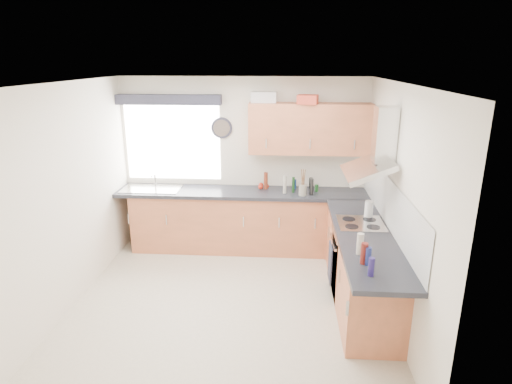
# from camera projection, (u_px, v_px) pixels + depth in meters

# --- Properties ---
(ground_plane) EXTENTS (3.60, 3.60, 0.00)m
(ground_plane) POSITION_uv_depth(u_px,v_px,m) (230.00, 303.00, 5.01)
(ground_plane) COLOR beige
(ceiling) EXTENTS (3.60, 3.60, 0.02)m
(ceiling) POSITION_uv_depth(u_px,v_px,m) (225.00, 83.00, 4.26)
(ceiling) COLOR white
(ceiling) RESTS_ON wall_back
(wall_back) EXTENTS (3.60, 0.02, 2.50)m
(wall_back) POSITION_uv_depth(u_px,v_px,m) (244.00, 163.00, 6.35)
(wall_back) COLOR silver
(wall_back) RESTS_ON ground_plane
(wall_front) EXTENTS (3.60, 0.02, 2.50)m
(wall_front) POSITION_uv_depth(u_px,v_px,m) (193.00, 285.00, 2.92)
(wall_front) COLOR silver
(wall_front) RESTS_ON ground_plane
(wall_left) EXTENTS (0.02, 3.60, 2.50)m
(wall_left) POSITION_uv_depth(u_px,v_px,m) (67.00, 198.00, 4.76)
(wall_left) COLOR silver
(wall_left) RESTS_ON ground_plane
(wall_right) EXTENTS (0.02, 3.60, 2.50)m
(wall_right) POSITION_uv_depth(u_px,v_px,m) (396.00, 205.00, 4.52)
(wall_right) COLOR silver
(wall_right) RESTS_ON ground_plane
(window) EXTENTS (1.40, 0.02, 1.10)m
(window) POSITION_uv_depth(u_px,v_px,m) (173.00, 142.00, 6.32)
(window) COLOR silver
(window) RESTS_ON wall_back
(window_blind) EXTENTS (1.50, 0.18, 0.14)m
(window_blind) POSITION_uv_depth(u_px,v_px,m) (169.00, 100.00, 6.05)
(window_blind) COLOR #262633
(window_blind) RESTS_ON wall_back
(splashback) EXTENTS (0.01, 3.00, 0.54)m
(splashback) POSITION_uv_depth(u_px,v_px,m) (388.00, 202.00, 4.83)
(splashback) COLOR white
(splashback) RESTS_ON wall_right
(base_cab_back) EXTENTS (3.00, 0.58, 0.86)m
(base_cab_back) POSITION_uv_depth(u_px,v_px,m) (236.00, 221.00, 6.33)
(base_cab_back) COLOR #A95C3B
(base_cab_back) RESTS_ON ground_plane
(base_cab_corner) EXTENTS (0.60, 0.60, 0.86)m
(base_cab_corner) POSITION_uv_depth(u_px,v_px,m) (345.00, 224.00, 6.21)
(base_cab_corner) COLOR #A95C3B
(base_cab_corner) RESTS_ON ground_plane
(base_cab_right) EXTENTS (0.58, 2.10, 0.86)m
(base_cab_right) POSITION_uv_depth(u_px,v_px,m) (361.00, 268.00, 4.93)
(base_cab_right) COLOR #A95C3B
(base_cab_right) RESTS_ON ground_plane
(worktop_back) EXTENTS (3.60, 0.62, 0.05)m
(worktop_back) POSITION_uv_depth(u_px,v_px,m) (242.00, 192.00, 6.17)
(worktop_back) COLOR black
(worktop_back) RESTS_ON base_cab_back
(worktop_right) EXTENTS (0.62, 2.42, 0.05)m
(worktop_right) POSITION_uv_depth(u_px,v_px,m) (365.00, 236.00, 4.65)
(worktop_right) COLOR black
(worktop_right) RESTS_ON base_cab_right
(sink) EXTENTS (0.84, 0.46, 0.10)m
(sink) POSITION_uv_depth(u_px,v_px,m) (151.00, 186.00, 6.24)
(sink) COLOR silver
(sink) RESTS_ON worktop_back
(oven) EXTENTS (0.56, 0.58, 0.85)m
(oven) POSITION_uv_depth(u_px,v_px,m) (358.00, 262.00, 5.07)
(oven) COLOR black
(oven) RESTS_ON ground_plane
(hob_plate) EXTENTS (0.52, 0.52, 0.01)m
(hob_plate) POSITION_uv_depth(u_px,v_px,m) (361.00, 224.00, 4.92)
(hob_plate) COLOR silver
(hob_plate) RESTS_ON worktop_right
(extractor_hood) EXTENTS (0.52, 0.78, 0.66)m
(extractor_hood) POSITION_uv_depth(u_px,v_px,m) (376.00, 151.00, 4.66)
(extractor_hood) COLOR silver
(extractor_hood) RESTS_ON wall_right
(upper_cabinets) EXTENTS (1.70, 0.35, 0.70)m
(upper_cabinets) POSITION_uv_depth(u_px,v_px,m) (310.00, 129.00, 5.96)
(upper_cabinets) COLOR #A95C3B
(upper_cabinets) RESTS_ON wall_back
(washing_machine) EXTENTS (0.59, 0.57, 0.82)m
(washing_machine) POSITION_uv_depth(u_px,v_px,m) (176.00, 221.00, 6.40)
(washing_machine) COLOR silver
(washing_machine) RESTS_ON ground_plane
(wall_clock) EXTENTS (0.30, 0.04, 0.30)m
(wall_clock) POSITION_uv_depth(u_px,v_px,m) (221.00, 128.00, 6.18)
(wall_clock) COLOR #262633
(wall_clock) RESTS_ON wall_back
(casserole) EXTENTS (0.35, 0.25, 0.15)m
(casserole) POSITION_uv_depth(u_px,v_px,m) (264.00, 97.00, 5.97)
(casserole) COLOR silver
(casserole) RESTS_ON upper_cabinets
(storage_box) EXTENTS (0.30, 0.27, 0.12)m
(storage_box) POSITION_uv_depth(u_px,v_px,m) (308.00, 99.00, 5.74)
(storage_box) COLOR #B93925
(storage_box) RESTS_ON upper_cabinets
(utensil_pot) EXTENTS (0.11, 0.11, 0.15)m
(utensil_pot) POSITION_uv_depth(u_px,v_px,m) (303.00, 190.00, 5.94)
(utensil_pot) COLOR gray
(utensil_pot) RESTS_ON worktop_back
(kitchen_roll) EXTENTS (0.11, 0.11, 0.21)m
(kitchen_roll) POSITION_uv_depth(u_px,v_px,m) (369.00, 210.00, 5.08)
(kitchen_roll) COLOR silver
(kitchen_roll) RESTS_ON worktop_right
(tomato_cluster) EXTENTS (0.18, 0.18, 0.07)m
(tomato_cluster) POSITION_uv_depth(u_px,v_px,m) (263.00, 186.00, 6.28)
(tomato_cluster) COLOR #B32211
(tomato_cluster) RESTS_ON worktop_back
(jar_0) EXTENTS (0.05, 0.05, 0.10)m
(jar_0) POSITION_uv_depth(u_px,v_px,m) (317.00, 188.00, 6.13)
(jar_0) COLOR #1A491C
(jar_0) RESTS_ON worktop_back
(jar_1) EXTENTS (0.04, 0.04, 0.23)m
(jar_1) POSITION_uv_depth(u_px,v_px,m) (293.00, 185.00, 6.06)
(jar_1) COLOR #143814
(jar_1) RESTS_ON worktop_back
(jar_2) EXTENTS (0.06, 0.06, 0.14)m
(jar_2) POSITION_uv_depth(u_px,v_px,m) (294.00, 184.00, 6.25)
(jar_2) COLOR navy
(jar_2) RESTS_ON worktop_back
(jar_3) EXTENTS (0.05, 0.05, 0.17)m
(jar_3) POSITION_uv_depth(u_px,v_px,m) (311.00, 184.00, 6.22)
(jar_3) COLOR black
(jar_3) RESTS_ON worktop_back
(jar_4) EXTENTS (0.05, 0.05, 0.24)m
(jar_4) POSITION_uv_depth(u_px,v_px,m) (312.00, 187.00, 5.94)
(jar_4) COLOR black
(jar_4) RESTS_ON worktop_back
(jar_5) EXTENTS (0.05, 0.05, 0.26)m
(jar_5) POSITION_uv_depth(u_px,v_px,m) (285.00, 184.00, 6.03)
(jar_5) COLOR #9E9687
(jar_5) RESTS_ON worktop_back
(jar_6) EXTENTS (0.06, 0.06, 0.25)m
(jar_6) POSITION_uv_depth(u_px,v_px,m) (266.00, 181.00, 6.23)
(jar_6) COLOR maroon
(jar_6) RESTS_ON worktop_back
(bottle_0) EXTENTS (0.07, 0.07, 0.21)m
(bottle_0) POSITION_uv_depth(u_px,v_px,m) (360.00, 244.00, 4.14)
(bottle_0) COLOR #B9AD9E
(bottle_0) RESTS_ON worktop_right
(bottle_1) EXTENTS (0.06, 0.06, 0.17)m
(bottle_1) POSITION_uv_depth(u_px,v_px,m) (368.00, 256.00, 3.93)
(bottle_1) COLOR navy
(bottle_1) RESTS_ON worktop_right
(bottle_2) EXTENTS (0.07, 0.07, 0.20)m
(bottle_2) POSITION_uv_depth(u_px,v_px,m) (364.00, 253.00, 3.95)
(bottle_2) COLOR #5D1813
(bottle_2) RESTS_ON worktop_right
(bottle_3) EXTENTS (0.05, 0.05, 0.17)m
(bottle_3) POSITION_uv_depth(u_px,v_px,m) (371.00, 267.00, 3.73)
(bottle_3) COLOR navy
(bottle_3) RESTS_ON worktop_right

